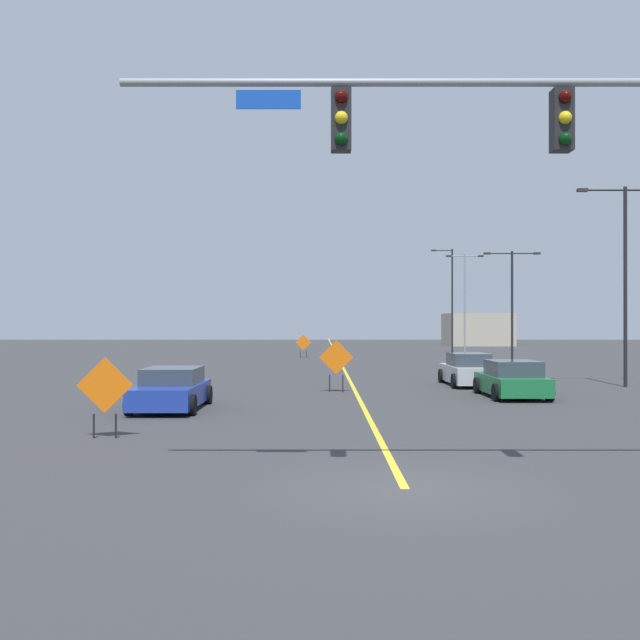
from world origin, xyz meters
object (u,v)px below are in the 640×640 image
Objects in this scene: street_lamp_mid_right at (512,296)px; car_green_mid at (512,380)px; street_lamp_mid_left at (626,268)px; construction_sign_left_shoulder at (105,388)px; construction_sign_median_near at (304,343)px; street_lamp_near_left at (451,296)px; construction_sign_median_far at (336,359)px; car_blue_far at (172,390)px; car_silver_passing at (468,370)px; street_lamp_far_right at (465,297)px.

car_green_mid is at bearing -104.99° from street_lamp_mid_right.
construction_sign_left_shoulder is at bearing -143.28° from street_lamp_mid_left.
street_lamp_near_left is at bearing 34.11° from construction_sign_median_near.
construction_sign_median_far is at bearing -86.00° from construction_sign_median_near.
car_green_mid is at bearing -97.07° from street_lamp_near_left.
car_blue_far is at bearing -156.11° from street_lamp_mid_left.
construction_sign_median_far reaches higher than car_silver_passing.
street_lamp_near_left is 17.72m from street_lamp_mid_right.
street_lamp_far_right is 1.92× the size of car_blue_far.
street_lamp_near_left is 2.24× the size of car_silver_passing.
street_lamp_mid_left is 4.73× the size of construction_sign_median_near.
street_lamp_near_left reaches higher than construction_sign_median_near.
construction_sign_median_far is at bearing 163.18° from car_green_mid.
car_green_mid is (6.57, -1.98, -0.67)m from construction_sign_median_far.
construction_sign_median_near is at bearing 94.00° from construction_sign_median_far.
construction_sign_left_shoulder is 0.94× the size of construction_sign_median_far.
street_lamp_near_left reaches higher than construction_sign_left_shoulder.
street_lamp_near_left is 2.17× the size of car_blue_far.
street_lamp_near_left reaches higher than construction_sign_median_far.
construction_sign_median_far is 6.89m from car_green_mid.
car_silver_passing is 5.08m from car_green_mid.
car_silver_passing is at bearing -99.11° from street_lamp_near_left.
car_silver_passing is 14.36m from car_blue_far.
street_lamp_mid_right is 23.56m from construction_sign_median_far.
car_blue_far is (-3.49, -34.00, -0.50)m from construction_sign_median_near.
street_lamp_mid_left reaches higher than street_lamp_far_right.
street_lamp_far_right is 33.51m from car_green_mid.
street_lamp_mid_left is 1.14× the size of street_lamp_mid_right.
construction_sign_left_shoulder is at bearing -142.72° from car_green_mid.
street_lamp_mid_left is 17.39m from street_lamp_mid_right.
car_blue_far is (-16.90, -36.54, -4.33)m from street_lamp_far_right.
street_lamp_far_right reaches higher than car_silver_passing.
street_lamp_mid_left is at bearing 35.54° from car_green_mid.
car_blue_far is (-5.47, -5.65, -0.68)m from construction_sign_median_far.
street_lamp_mid_left is at bearing -5.62° from car_silver_passing.
construction_sign_median_far reaches higher than car_green_mid.
street_lamp_mid_right is at bearing -85.04° from street_lamp_far_right.
street_lamp_near_left reaches higher than car_green_mid.
street_lamp_mid_right is at bearing 59.65° from construction_sign_left_shoulder.
construction_sign_median_far is 1.14× the size of construction_sign_median_near.
car_green_mid is (0.63, -5.04, -0.02)m from car_silver_passing.
construction_sign_left_shoulder is at bearing -94.18° from car_blue_far.
street_lamp_far_right is at bearing 69.70° from construction_sign_median_far.
street_lamp_far_right reaches higher than construction_sign_median_far.
construction_sign_left_shoulder is 0.44× the size of car_blue_far.
street_lamp_mid_right is (-0.30, 17.38, -0.60)m from street_lamp_mid_left.
construction_sign_left_shoulder is 40.01m from construction_sign_median_near.
street_lamp_mid_left reaches higher than car_silver_passing.
street_lamp_mid_left reaches higher than car_blue_far.
construction_sign_median_far is at bearing -107.01° from street_lamp_near_left.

